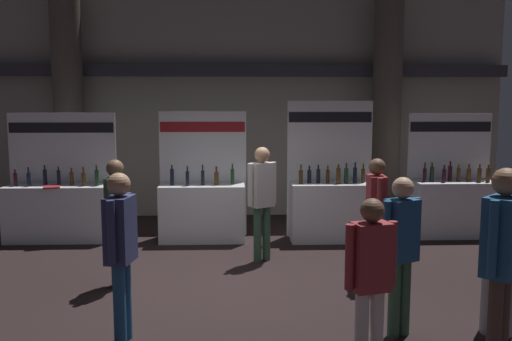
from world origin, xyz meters
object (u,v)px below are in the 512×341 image
exhibitor_booth_2 (332,205)px  visitor_4 (371,273)px  trash_bin (498,300)px  exhibitor_booth_1 (203,207)px  visitor_3 (376,210)px  exhibitor_booth_3 (453,204)px  visitor_5 (401,244)px  visitor_1 (116,213)px  visitor_9 (503,250)px  exhibitor_booth_0 (60,207)px  visitor_2 (121,243)px  visitor_7 (262,194)px

exhibitor_booth_2 → visitor_4: size_ratio=1.54×
exhibitor_booth_2 → trash_bin: 4.09m
exhibitor_booth_2 → exhibitor_booth_1: bearing=178.3°
visitor_3 → exhibitor_booth_2: bearing=-171.7°
exhibitor_booth_3 → trash_bin: 4.35m
exhibitor_booth_2 → trash_bin: exhibitor_booth_2 is taller
exhibitor_booth_3 → trash_bin: bearing=-106.3°
exhibitor_booth_2 → visitor_5: (-0.00, -3.97, 0.35)m
exhibitor_booth_3 → visitor_1: bearing=-155.2°
exhibitor_booth_1 → exhibitor_booth_3: 4.53m
visitor_9 → visitor_1: bearing=-75.8°
exhibitor_booth_1 → trash_bin: 5.21m
exhibitor_booth_3 → trash_bin: size_ratio=3.12×
exhibitor_booth_3 → visitor_3: size_ratio=1.32×
visitor_3 → exhibitor_booth_3: bearing=144.1°
visitor_1 → exhibitor_booth_1: bearing=-17.2°
exhibitor_booth_0 → visitor_3: bearing=-26.4°
visitor_4 → visitor_2: bearing=147.8°
visitor_5 → trash_bin: bearing=-26.4°
exhibitor_booth_3 → trash_bin: exhibitor_booth_3 is taller
trash_bin → visitor_1: (-4.28, 1.63, 0.63)m
visitor_2 → visitor_9: size_ratio=0.93×
exhibitor_booth_1 → exhibitor_booth_3: (4.52, 0.15, 0.00)m
exhibitor_booth_2 → visitor_7: (-1.28, -1.24, 0.41)m
visitor_3 → visitor_7: (-1.46, 1.04, 0.04)m
trash_bin → visitor_3: visitor_3 is taller
exhibitor_booth_1 → visitor_3: 3.42m
exhibitor_booth_3 → visitor_9: bearing=-107.9°
exhibitor_booth_3 → visitor_4: 5.68m
trash_bin → visitor_7: (-2.33, 2.71, 0.68)m
visitor_2 → visitor_5: (2.82, 0.04, -0.05)m
visitor_3 → trash_bin: bearing=31.3°
trash_bin → visitor_2: size_ratio=0.41×
visitor_3 → visitor_2: bearing=-56.4°
exhibitor_booth_2 → visitor_3: bearing=-85.5°
visitor_7 → visitor_9: visitor_9 is taller
exhibitor_booth_2 → visitor_2: 4.92m
visitor_5 → visitor_3: bearing=56.6°
visitor_2 → trash_bin: bearing=100.8°
visitor_2 → visitor_7: bearing=160.8°
exhibitor_booth_3 → exhibitor_booth_0: bearing=-179.6°
visitor_4 → visitor_5: visitor_5 is taller
exhibitor_booth_1 → visitor_7: (0.98, -1.31, 0.44)m
exhibitor_booth_0 → visitor_7: 3.79m
exhibitor_booth_3 → visitor_4: bearing=-119.2°
visitor_7 → visitor_3: bearing=111.2°
exhibitor_booth_1 → exhibitor_booth_2: bearing=-1.7°
exhibitor_booth_2 → exhibitor_booth_0: bearing=178.0°
visitor_4 → exhibitor_booth_0: bearing=116.2°
exhibitor_booth_2 → visitor_3: size_ratio=1.45×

